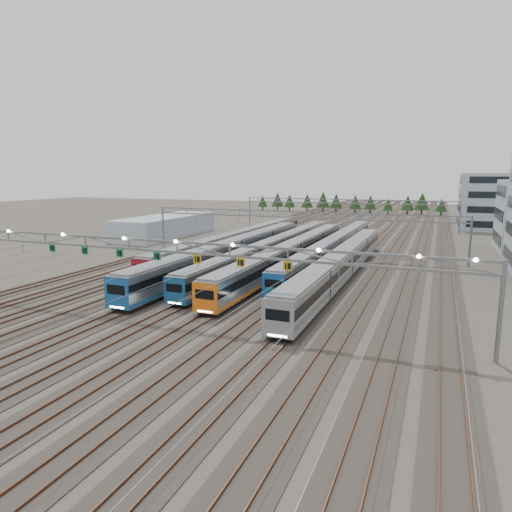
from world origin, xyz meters
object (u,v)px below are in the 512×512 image
at_px(train_b, 233,251).
at_px(train_e, 334,247).
at_px(gantry_near, 176,249).
at_px(train_d, 292,253).
at_px(train_a, 242,240).
at_px(gantry_mid, 297,220).
at_px(train_c, 274,248).
at_px(west_shed, 166,226).
at_px(train_f, 342,264).
at_px(gantry_far, 346,205).
at_px(depot_bldg_north, 505,202).

distance_m(train_b, train_e, 17.99).
bearing_deg(gantry_near, train_d, 85.61).
relative_size(train_a, gantry_mid, 1.13).
height_order(train_c, gantry_mid, gantry_mid).
bearing_deg(train_b, gantry_near, -76.36).
distance_m(train_b, west_shed, 39.22).
bearing_deg(train_a, train_d, -39.86).
height_order(gantry_mid, west_shed, gantry_mid).
xyz_separation_m(train_a, gantry_near, (11.20, -41.21, 4.98)).
xyz_separation_m(train_a, train_e, (18.00, -1.71, -0.13)).
height_order(train_a, train_c, train_a).
xyz_separation_m(gantry_near, west_shed, (-36.04, 53.65, -4.71)).
distance_m(train_e, west_shed, 45.11).
height_order(train_f, gantry_near, gantry_near).
height_order(train_b, train_f, train_b).
height_order(train_d, gantry_far, gantry_far).
bearing_deg(gantry_far, train_a, -104.37).
xyz_separation_m(gantry_far, depot_bldg_north, (39.01, 13.30, 0.96)).
height_order(gantry_near, gantry_mid, gantry_near).
relative_size(train_f, west_shed, 1.80).
bearing_deg(gantry_near, gantry_far, 89.97).
distance_m(train_c, train_f, 16.89).
bearing_deg(train_b, west_shed, 138.41).
height_order(train_e, train_f, train_f).
bearing_deg(train_b, train_d, 14.45).
relative_size(gantry_mid, west_shed, 1.88).
distance_m(gantry_mid, gantry_far, 45.00).
distance_m(train_c, gantry_far, 50.96).
xyz_separation_m(train_d, gantry_far, (-2.25, 55.18, 4.30)).
xyz_separation_m(train_e, gantry_near, (-6.80, -39.50, 5.10)).
xyz_separation_m(train_f, west_shed, (-47.34, 29.40, 0.22)).
relative_size(train_d, west_shed, 1.91).
height_order(train_e, west_shed, west_shed).
distance_m(depot_bldg_north, west_shed, 87.57).
xyz_separation_m(train_a, train_c, (9.00, -6.81, -0.12)).
bearing_deg(train_f, train_c, 143.07).
xyz_separation_m(train_d, depot_bldg_north, (36.76, 68.48, 5.26)).
relative_size(train_d, depot_bldg_north, 2.61).
distance_m(train_c, train_d, 6.34).
distance_m(gantry_near, west_shed, 64.80).
distance_m(train_a, gantry_mid, 12.08).
bearing_deg(train_d, gantry_near, -94.39).
relative_size(train_a, train_b, 1.11).
bearing_deg(train_d, west_shed, 148.26).
bearing_deg(depot_bldg_north, gantry_far, -161.18).
relative_size(train_e, gantry_mid, 1.09).
bearing_deg(train_c, train_e, 29.53).
bearing_deg(train_e, train_d, -115.19).
height_order(train_a, train_e, train_a).
xyz_separation_m(train_d, west_shed, (-38.34, 23.72, 0.29)).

